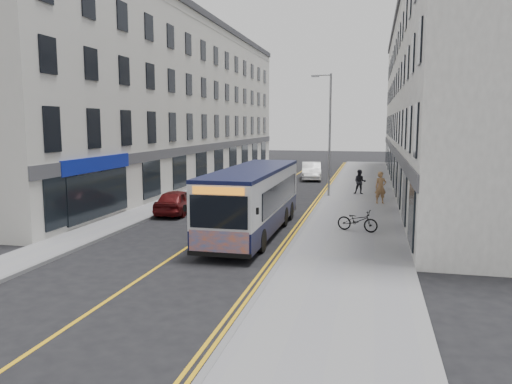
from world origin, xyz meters
The scene contains 17 objects.
ground centered at (0.00, 0.00, 0.00)m, with size 140.00×140.00×0.00m, color black.
pavement_east centered at (6.25, 12.00, 0.06)m, with size 4.50×64.00×0.12m, color gray.
pavement_west centered at (-5.00, 12.00, 0.06)m, with size 2.00×64.00×0.12m, color gray.
kerb_east centered at (4.00, 12.00, 0.07)m, with size 0.18×64.00×0.13m, color slate.
kerb_west centered at (-4.00, 12.00, 0.07)m, with size 0.18×64.00×0.13m, color slate.
road_centre_line centered at (0.00, 12.00, 0.00)m, with size 0.12×64.00×0.01m, color #EBAD14.
road_dbl_yellow_inner centered at (3.55, 12.00, 0.00)m, with size 0.10×64.00×0.01m, color #EBAD14.
road_dbl_yellow_outer centered at (3.75, 12.00, 0.00)m, with size 0.10×64.00×0.01m, color #EBAD14.
terrace_east centered at (11.50, 21.00, 6.50)m, with size 6.00×46.00×13.00m, color white.
terrace_west centered at (-9.00, 21.00, 6.50)m, with size 6.00×46.00×13.00m, color silver.
streetlamp centered at (4.17, 14.00, 4.38)m, with size 1.32×0.18×8.00m.
city_bus centered at (1.98, 2.22, 1.60)m, with size 2.36×10.07×2.92m.
bicycle centered at (6.45, 3.33, 0.60)m, with size 0.63×1.81×0.95m, color black.
pedestrian_near centered at (7.52, 11.53, 1.07)m, with size 0.69×0.45×1.90m, color #986E45.
pedestrian_far centered at (6.22, 15.25, 0.94)m, with size 0.80×0.62×1.64m, color black.
car_white centered at (1.87, 24.17, 0.75)m, with size 1.59×4.56×1.50m, color white.
car_maroon centered at (-3.20, 6.11, 0.67)m, with size 1.58×3.92×1.34m, color #530D0F.
Camera 1 is at (7.02, -18.72, 4.86)m, focal length 35.00 mm.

